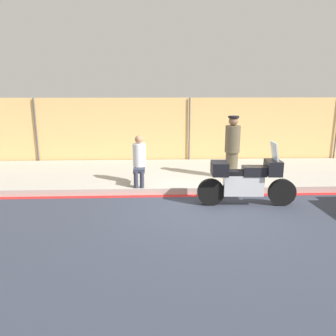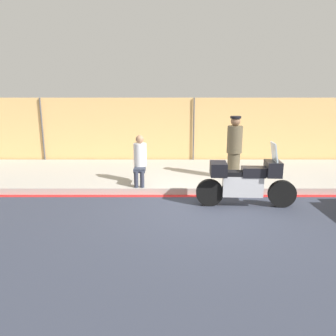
% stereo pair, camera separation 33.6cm
% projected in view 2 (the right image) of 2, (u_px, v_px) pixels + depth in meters
% --- Properties ---
extents(ground_plane, '(120.00, 120.00, 0.00)m').
position_uv_depth(ground_plane, '(208.00, 208.00, 7.43)').
color(ground_plane, '#333847').
extents(sidewalk, '(39.68, 3.57, 0.17)m').
position_uv_depth(sidewalk, '(198.00, 174.00, 10.07)').
color(sidewalk, '#ADA89E').
rests_on(sidewalk, ground_plane).
extents(curb_paint_stripe, '(39.68, 0.18, 0.01)m').
position_uv_depth(curb_paint_stripe, '(204.00, 196.00, 8.27)').
color(curb_paint_stripe, red).
rests_on(curb_paint_stripe, ground_plane).
extents(storefront_fence, '(37.69, 0.17, 2.35)m').
position_uv_depth(storefront_fence, '(194.00, 131.00, 11.64)').
color(storefront_fence, '#E5B26B').
rests_on(storefront_fence, ground_plane).
extents(motorcycle, '(2.27, 0.57, 1.49)m').
position_uv_depth(motorcycle, '(245.00, 181.00, 7.42)').
color(motorcycle, black).
rests_on(motorcycle, ground_plane).
extents(officer_standing, '(0.42, 0.42, 1.75)m').
position_uv_depth(officer_standing, '(235.00, 147.00, 9.07)').
color(officer_standing, brown).
rests_on(officer_standing, sidewalk).
extents(person_seated_on_curb, '(0.34, 0.65, 1.29)m').
position_uv_depth(person_seated_on_curb, '(140.00, 157.00, 8.60)').
color(person_seated_on_curb, '#2D3342').
rests_on(person_seated_on_curb, sidewalk).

